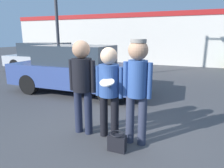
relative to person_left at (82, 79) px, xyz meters
The scene contains 8 objects.
ground_plane 1.23m from the person_left, 25.03° to the left, with size 56.00×56.00×0.00m, color #3F3F42.
storefront_building 10.26m from the person_left, 87.06° to the left, with size 24.00×0.22×3.36m.
person_left is the anchor object (origin of this frame).
person_middle_with_frisbee 0.54m from the person_left, ahead, with size 0.54×0.56×1.68m.
person_right 1.06m from the person_left, ahead, with size 0.49×0.33×1.82m.
parked_car_near 3.03m from the person_left, 122.41° to the left, with size 4.55×1.83×1.57m.
parked_car_far 7.75m from the person_left, 133.99° to the left, with size 4.38×1.95×1.52m.
handbag 1.31m from the person_left, 24.37° to the right, with size 0.30×0.23×0.32m.
Camera 1 is at (1.32, -3.44, 1.87)m, focal length 32.00 mm.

